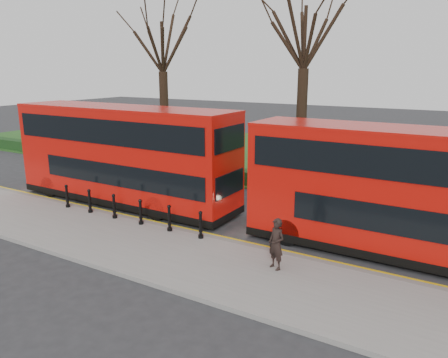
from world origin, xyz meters
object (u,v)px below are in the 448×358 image
Objects in this scene: bus_lead at (124,156)px; bus_rear at (411,195)px; bollard_row at (127,209)px; pedestrian at (276,244)px.

bus_lead is 1.04× the size of bus_rear.
bus_rear reaches higher than bollard_row.
bus_lead is at bearing -175.78° from pedestrian.
bus_rear reaches higher than pedestrian.
bollard_row is 0.65× the size of bus_lead.
bus_rear is 4.89m from pedestrian.
bus_lead is at bearing 134.19° from bollard_row.
bollard_row is 7.14m from pedestrian.
pedestrian is at bearing -7.29° from bollard_row.
bollard_row is at bearing -45.81° from bus_lead.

